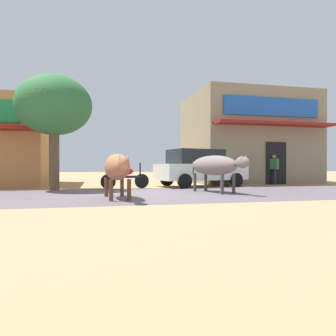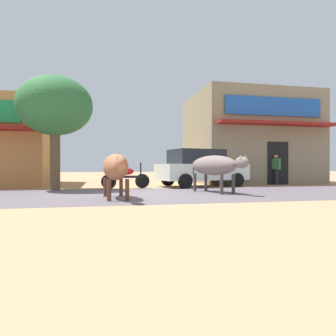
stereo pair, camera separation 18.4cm
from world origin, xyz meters
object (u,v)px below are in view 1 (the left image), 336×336
object	(u,v)px
parked_motorcycle	(126,177)
roadside_tree	(54,106)
parked_hatchback_car	(199,168)
cow_near_brown	(117,167)
pedestrian_by_shop	(274,167)
cow_far_dark	(215,166)

from	to	relation	value
parked_motorcycle	roadside_tree	bearing A→B (deg)	-177.54
parked_hatchback_car	cow_near_brown	size ratio (longest dim) A/B	1.65
parked_motorcycle	pedestrian_by_shop	world-z (taller)	pedestrian_by_shop
roadside_tree	pedestrian_by_shop	distance (m)	10.40
roadside_tree	cow_far_dark	bearing A→B (deg)	-23.80
roadside_tree	cow_near_brown	distance (m)	4.86
parked_hatchback_car	pedestrian_by_shop	world-z (taller)	parked_hatchback_car
pedestrian_by_shop	cow_far_dark	bearing A→B (deg)	-140.80
cow_far_dark	pedestrian_by_shop	distance (m)	5.89
parked_motorcycle	cow_near_brown	distance (m)	3.90
parked_motorcycle	pedestrian_by_shop	bearing A→B (deg)	9.11
cow_far_dark	parked_hatchback_car	bearing A→B (deg)	80.53
parked_motorcycle	cow_near_brown	size ratio (longest dim) A/B	0.77
roadside_tree	parked_hatchback_car	world-z (taller)	roadside_tree
parked_hatchback_car	cow_near_brown	world-z (taller)	parked_hatchback_car
cow_near_brown	cow_far_dark	xyz separation A→B (m)	(3.37, 1.29, 0.05)
roadside_tree	cow_far_dark	world-z (taller)	roadside_tree
parked_hatchback_car	cow_far_dark	bearing A→B (deg)	-99.47
parked_hatchback_car	pedestrian_by_shop	distance (m)	4.05
cow_near_brown	cow_far_dark	world-z (taller)	cow_far_dark
roadside_tree	pedestrian_by_shop	xyz separation A→B (m)	(10.06, 1.29, -2.32)
roadside_tree	parked_hatchback_car	bearing A→B (deg)	7.62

